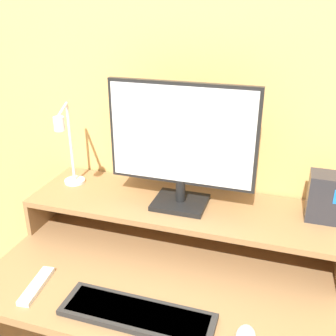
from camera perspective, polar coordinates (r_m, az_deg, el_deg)
The scene contains 9 objects.
wall_back at distance 1.58m, azimuth 4.21°, elevation 10.10°, with size 6.00×0.05×2.50m.
desk at distance 1.59m, azimuth -0.40°, elevation -20.26°, with size 1.18×0.75×0.73m.
monitor_shelf at distance 1.53m, azimuth 1.89°, elevation -5.88°, with size 1.18×0.35×0.15m.
monitor at distance 1.41m, azimuth 1.83°, elevation 3.75°, with size 0.54×0.17×0.47m.
desk_lamp at distance 1.60m, azimuth -14.27°, elevation 2.63°, with size 0.14×0.24×0.35m.
router_dock at distance 1.49m, azimuth 21.68°, elevation -3.91°, with size 0.11×0.10×0.17m.
keyboard at distance 1.26m, azimuth -4.51°, elevation -20.38°, with size 0.47×0.14×0.02m.
mouse at distance 1.21m, azimuth 11.21°, elevation -22.84°, with size 0.05×0.08×0.03m.
remote_control at distance 1.42m, azimuth -18.54°, elevation -15.89°, with size 0.06×0.18×0.02m.
Camera 1 is at (0.36, -0.71, 1.62)m, focal length 42.00 mm.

